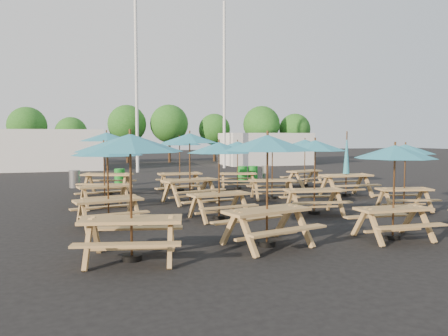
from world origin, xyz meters
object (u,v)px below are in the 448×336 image
object	(u,v)px
picnic_unit_2	(104,151)
picnic_unit_6	(190,143)
picnic_unit_4	(267,150)
picnic_unit_15	(305,146)
picnic_unit_0	(130,151)
picnic_unit_8	(395,158)
picnic_unit_13	(405,153)
waste_bin_4	(266,173)
waste_bin_0	(75,179)
waste_bin_1	(120,177)
picnic_unit_5	(219,153)
picnic_unit_1	(107,155)
picnic_unit_7	(180,145)
picnic_unit_14	(346,170)
waste_bin_3	(253,174)
picnic_unit_9	(315,150)
picnic_unit_11	(238,148)
picnic_unit_10	(272,149)
waste_bin_2	(242,174)
picnic_unit_3	(107,141)

from	to	relation	value
picnic_unit_2	picnic_unit_6	distance (m)	2.91
picnic_unit_4	picnic_unit_15	xyz separation A→B (m)	(6.00, 9.79, -0.15)
picnic_unit_0	picnic_unit_8	bearing A→B (deg)	12.47
picnic_unit_13	waste_bin_4	size ratio (longest dim) A/B	2.63
waste_bin_0	waste_bin_1	size ratio (longest dim) A/B	1.00
picnic_unit_5	waste_bin_1	world-z (taller)	picnic_unit_5
picnic_unit_0	waste_bin_0	bearing A→B (deg)	108.91
picnic_unit_13	picnic_unit_0	bearing A→B (deg)	-148.22
picnic_unit_0	picnic_unit_1	size ratio (longest dim) A/B	1.11
picnic_unit_6	waste_bin_4	distance (m)	8.51
picnic_unit_4	picnic_unit_7	size ratio (longest dim) A/B	1.05
picnic_unit_1	picnic_unit_14	size ratio (longest dim) A/B	0.86
picnic_unit_1	picnic_unit_2	world-z (taller)	picnic_unit_1
picnic_unit_1	waste_bin_3	bearing A→B (deg)	38.90
picnic_unit_9	picnic_unit_2	bearing A→B (deg)	159.46
picnic_unit_2	picnic_unit_6	size ratio (longest dim) A/B	0.84
picnic_unit_6	picnic_unit_2	bearing A→B (deg)	166.27
picnic_unit_6	picnic_unit_7	world-z (taller)	picnic_unit_6
picnic_unit_11	picnic_unit_13	bearing A→B (deg)	-51.37
picnic_unit_4	picnic_unit_6	size ratio (longest dim) A/B	0.95
waste_bin_4	picnic_unit_11	bearing A→B (deg)	-131.54
waste_bin_4	picnic_unit_2	bearing A→B (deg)	-142.67
picnic_unit_5	waste_bin_1	distance (m)	9.77
picnic_unit_10	picnic_unit_2	bearing A→B (deg)	-168.67
picnic_unit_1	waste_bin_0	bearing A→B (deg)	84.02
picnic_unit_4	waste_bin_4	size ratio (longest dim) A/B	3.04
picnic_unit_0	waste_bin_0	size ratio (longest dim) A/B	3.01
picnic_unit_10	waste_bin_3	distance (m)	6.54
picnic_unit_9	waste_bin_0	world-z (taller)	picnic_unit_9
picnic_unit_9	waste_bin_1	distance (m)	10.88
picnic_unit_7	waste_bin_4	world-z (taller)	picnic_unit_7
waste_bin_3	waste_bin_1	bearing A→B (deg)	179.83
picnic_unit_0	picnic_unit_10	bearing A→B (deg)	62.05
picnic_unit_5	picnic_unit_11	xyz separation A→B (m)	(2.77, 6.49, -0.05)
picnic_unit_15	picnic_unit_11	bearing A→B (deg)	161.05
picnic_unit_6	waste_bin_2	distance (m)	7.70
picnic_unit_0	waste_bin_3	distance (m)	14.93
picnic_unit_0	picnic_unit_11	size ratio (longest dim) A/B	1.11
picnic_unit_4	waste_bin_4	xyz separation A→B (m)	(5.31, 12.69, -1.64)
waste_bin_0	waste_bin_1	world-z (taller)	same
picnic_unit_10	picnic_unit_15	world-z (taller)	picnic_unit_15
picnic_unit_10	picnic_unit_9	bearing A→B (deg)	-81.82
waste_bin_3	waste_bin_2	bearing A→B (deg)	176.14
picnic_unit_0	picnic_unit_15	bearing A→B (deg)	61.28
picnic_unit_0	waste_bin_1	size ratio (longest dim) A/B	3.01
picnic_unit_0	picnic_unit_3	size ratio (longest dim) A/B	0.90
picnic_unit_2	picnic_unit_14	size ratio (longest dim) A/B	0.85
picnic_unit_3	picnic_unit_11	bearing A→B (deg)	21.12
picnic_unit_1	picnic_unit_14	bearing A→B (deg)	7.09
picnic_unit_5	picnic_unit_11	world-z (taller)	picnic_unit_5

